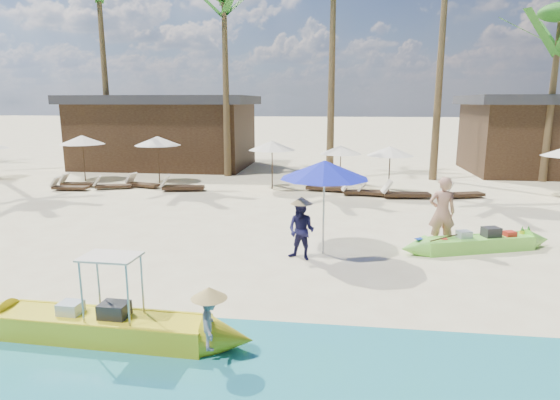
# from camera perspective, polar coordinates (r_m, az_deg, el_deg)

# --- Properties ---
(ground) EXTENTS (240.00, 240.00, 0.00)m
(ground) POSITION_cam_1_polar(r_m,az_deg,el_deg) (11.35, -6.84, -8.49)
(ground) COLOR #F6EAB6
(ground) RESTS_ON ground
(wet_sand_strip) EXTENTS (240.00, 4.50, 0.01)m
(wet_sand_strip) POSITION_cam_1_polar(r_m,az_deg,el_deg) (7.12, -17.46, -22.21)
(wet_sand_strip) COLOR tan
(wet_sand_strip) RESTS_ON ground
(green_canoe) EXTENTS (4.76, 1.90, 0.63)m
(green_canoe) POSITION_cam_1_polar(r_m,az_deg,el_deg) (13.71, 22.91, -4.85)
(green_canoe) COLOR #7BE546
(green_canoe) RESTS_ON ground
(yellow_canoe) EXTENTS (5.77, 0.89, 1.50)m
(yellow_canoe) POSITION_cam_1_polar(r_m,az_deg,el_deg) (8.65, -20.77, -14.19)
(yellow_canoe) COLOR yellow
(yellow_canoe) RESTS_ON ground
(tourist) EXTENTS (0.75, 0.51, 1.97)m
(tourist) POSITION_cam_1_polar(r_m,az_deg,el_deg) (13.45, 19.15, -1.45)
(tourist) COLOR tan
(tourist) RESTS_ON ground
(vendor_green) EXTENTS (0.89, 0.80, 1.50)m
(vendor_green) POSITION_cam_1_polar(r_m,az_deg,el_deg) (11.82, 2.61, -3.74)
(vendor_green) COLOR #17153C
(vendor_green) RESTS_ON ground
(vendor_yellow) EXTENTS (0.47, 0.65, 0.90)m
(vendor_yellow) POSITION_cam_1_polar(r_m,az_deg,el_deg) (7.47, -8.54, -14.49)
(vendor_yellow) COLOR gray
(vendor_yellow) RESTS_ON ground
(blue_umbrella) EXTENTS (2.30, 2.30, 2.48)m
(blue_umbrella) POSITION_cam_1_polar(r_m,az_deg,el_deg) (12.01, 5.44, 3.71)
(blue_umbrella) COLOR #99999E
(blue_umbrella) RESTS_ON ground
(resort_parasol_3) EXTENTS (2.23, 2.23, 2.30)m
(resort_parasol_3) POSITION_cam_1_polar(r_m,az_deg,el_deg) (25.60, -22.99, 6.77)
(resort_parasol_3) COLOR #3B2918
(resort_parasol_3) RESTS_ON ground
(lounger_3_left) EXTENTS (1.68, 0.62, 0.56)m
(lounger_3_left) POSITION_cam_1_polar(r_m,az_deg,el_deg) (23.24, -24.44, 1.52)
(lounger_3_left) COLOR #3B2918
(lounger_3_left) RESTS_ON ground
(lounger_3_right) EXTENTS (1.66, 0.56, 0.56)m
(lounger_3_right) POSITION_cam_1_polar(r_m,az_deg,el_deg) (24.11, -23.62, 1.93)
(lounger_3_right) COLOR #3B2918
(lounger_3_right) RESTS_ON ground
(resort_parasol_4) EXTENTS (2.24, 2.24, 2.30)m
(resort_parasol_4) POSITION_cam_1_polar(r_m,az_deg,el_deg) (23.68, -14.71, 6.98)
(resort_parasol_4) COLOR #3B2918
(resort_parasol_4) RESTS_ON ground
(lounger_4_left) EXTENTS (1.75, 1.01, 0.57)m
(lounger_4_left) POSITION_cam_1_polar(r_m,az_deg,el_deg) (22.87, -19.93, 1.73)
(lounger_4_left) COLOR #3B2918
(lounger_4_left) RESTS_ON ground
(lounger_4_right) EXTENTS (1.78, 0.96, 0.58)m
(lounger_4_right) POSITION_cam_1_polar(r_m,az_deg,el_deg) (22.87, -16.52, 1.96)
(lounger_4_right) COLOR #3B2918
(lounger_4_right) RESTS_ON ground
(resort_parasol_5) EXTENTS (2.16, 2.16, 2.22)m
(resort_parasol_5) POSITION_cam_1_polar(r_m,az_deg,el_deg) (21.31, -0.98, 6.68)
(resort_parasol_5) COLOR #3B2918
(resort_parasol_5) RESTS_ON ground
(lounger_5_left) EXTENTS (2.01, 0.94, 0.66)m
(lounger_5_left) POSITION_cam_1_polar(r_m,az_deg,el_deg) (21.49, -12.06, 1.65)
(lounger_5_left) COLOR #3B2918
(lounger_5_left) RESTS_ON ground
(resort_parasol_6) EXTENTS (1.94, 1.94, 2.00)m
(resort_parasol_6) POSITION_cam_1_polar(r_m,az_deg,el_deg) (21.59, 7.42, 6.10)
(resort_parasol_6) COLOR #3B2918
(resort_parasol_6) RESTS_ON ground
(lounger_6_left) EXTENTS (1.95, 0.89, 0.64)m
(lounger_6_left) POSITION_cam_1_polar(r_m,az_deg,el_deg) (21.07, 5.30, 1.65)
(lounger_6_left) COLOR #3B2918
(lounger_6_left) RESTS_ON ground
(lounger_6_right) EXTENTS (1.83, 0.73, 0.61)m
(lounger_6_right) POSITION_cam_1_polar(r_m,az_deg,el_deg) (20.33, 9.76, 1.12)
(lounger_6_right) COLOR #3B2918
(lounger_6_right) RESTS_ON ground
(resort_parasol_7) EXTENTS (2.03, 2.03, 2.09)m
(resort_parasol_7) POSITION_cam_1_polar(r_m,az_deg,el_deg) (20.58, 13.29, 5.84)
(resort_parasol_7) COLOR #3B2918
(resort_parasol_7) RESTS_ON ground
(lounger_7_left) EXTENTS (1.90, 0.96, 0.62)m
(lounger_7_left) POSITION_cam_1_polar(r_m,az_deg,el_deg) (20.23, 11.85, 1.00)
(lounger_7_left) COLOR #3B2918
(lounger_7_left) RESTS_ON ground
(lounger_7_right) EXTENTS (2.05, 0.81, 0.68)m
(lounger_7_right) POSITION_cam_1_polar(r_m,az_deg,el_deg) (20.08, 14.78, 0.83)
(lounger_7_right) COLOR #3B2918
(lounger_7_right) RESTS_ON ground
(lounger_8_left) EXTENTS (1.92, 1.09, 0.62)m
(lounger_8_left) POSITION_cam_1_polar(r_m,az_deg,el_deg) (20.86, 21.08, 0.78)
(lounger_8_left) COLOR #3B2918
(lounger_8_left) RESTS_ON ground
(palm_2) EXTENTS (2.08, 2.08, 11.33)m
(palm_2) POSITION_cam_1_polar(r_m,az_deg,el_deg) (29.05, -21.17, 21.52)
(palm_2) COLOR brown
(palm_2) RESTS_ON ground
(palm_3) EXTENTS (2.08, 2.08, 10.52)m
(palm_3) POSITION_cam_1_polar(r_m,az_deg,el_deg) (25.73, -6.83, 22.18)
(palm_3) COLOR brown
(palm_3) RESTS_ON ground
(palm_6) EXTENTS (2.08, 2.08, 8.51)m
(palm_6) POSITION_cam_1_polar(r_m,az_deg,el_deg) (27.00, 30.88, 16.89)
(palm_6) COLOR brown
(palm_6) RESTS_ON ground
(pavilion_west) EXTENTS (10.80, 6.60, 4.30)m
(pavilion_west) POSITION_cam_1_polar(r_m,az_deg,el_deg) (29.83, -13.76, 8.18)
(pavilion_west) COLOR #3B2918
(pavilion_west) RESTS_ON ground
(pavilion_east) EXTENTS (8.80, 6.60, 4.30)m
(pavilion_east) POSITION_cam_1_polar(r_m,az_deg,el_deg) (30.07, 29.72, 7.01)
(pavilion_east) COLOR #3B2918
(pavilion_east) RESTS_ON ground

